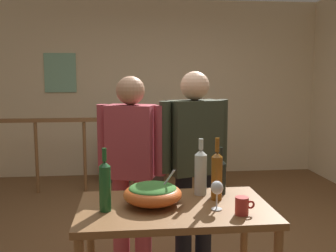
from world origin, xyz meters
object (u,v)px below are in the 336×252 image
at_px(serving_table, 174,222).
at_px(wine_bottle_dark, 220,175).
at_px(wine_bottle_clear, 201,171).
at_px(person_standing_left, 131,162).
at_px(tv_console, 133,165).
at_px(wine_bottle_green, 105,185).
at_px(wine_glass, 217,189).
at_px(stair_railing, 146,142).
at_px(person_standing_right, 194,156).
at_px(wine_bottle_amber, 217,175).
at_px(flat_screen_tv, 132,134).
at_px(mug_red, 242,206).
at_px(salad_bowl, 153,193).
at_px(framed_picture, 60,73).

distance_m(serving_table, wine_bottle_dark, 0.44).
bearing_deg(wine_bottle_clear, person_standing_left, 129.88).
bearing_deg(wine_bottle_dark, tv_console, 98.87).
relative_size(wine_bottle_green, wine_bottle_dark, 1.19).
xyz_separation_m(wine_glass, wine_bottle_clear, (-0.04, 0.29, 0.03)).
bearing_deg(stair_railing, wine_glass, -85.19).
bearing_deg(wine_bottle_green, person_standing_right, 50.12).
relative_size(stair_railing, person_standing_right, 2.02).
height_order(tv_console, wine_bottle_dark, wine_bottle_dark).
bearing_deg(wine_bottle_amber, stair_railing, 95.90).
relative_size(wine_glass, person_standing_left, 0.11).
height_order(tv_console, wine_bottle_green, wine_bottle_green).
distance_m(wine_glass, wine_bottle_green, 0.64).
xyz_separation_m(flat_screen_tv, wine_bottle_clear, (0.39, -3.31, 0.26)).
relative_size(tv_console, mug_red, 8.06).
relative_size(wine_bottle_amber, wine_bottle_dark, 1.27).
bearing_deg(wine_bottle_green, wine_bottle_amber, 11.17).
distance_m(serving_table, wine_bottle_clear, 0.38).
bearing_deg(salad_bowl, wine_glass, -19.30).
xyz_separation_m(tv_console, person_standing_left, (-0.05, -2.82, 0.70)).
bearing_deg(person_standing_right, framed_picture, -82.09).
relative_size(framed_picture, salad_bowl, 1.67).
relative_size(flat_screen_tv, salad_bowl, 1.90).
distance_m(salad_bowl, wine_bottle_clear, 0.37).
height_order(flat_screen_tv, salad_bowl, salad_bowl).
relative_size(framed_picture, serving_table, 0.52).
relative_size(framed_picture, wine_glass, 3.44).
distance_m(tv_console, person_standing_right, 2.94).
height_order(stair_railing, flat_screen_tv, stair_railing).
distance_m(salad_bowl, wine_bottle_amber, 0.41).
distance_m(wine_bottle_amber, person_standing_left, 0.82).
relative_size(salad_bowl, wine_bottle_clear, 0.96).
relative_size(wine_bottle_green, wine_bottle_clear, 1.00).
xyz_separation_m(flat_screen_tv, wine_glass, (0.43, -3.60, 0.22)).
bearing_deg(wine_bottle_clear, wine_glass, -82.57).
xyz_separation_m(tv_console, wine_bottle_green, (-0.20, -3.59, 0.74)).
relative_size(tv_console, wine_bottle_green, 2.47).
height_order(tv_console, salad_bowl, salad_bowl).
relative_size(framed_picture, flat_screen_tv, 0.88).
height_order(tv_console, person_standing_right, person_standing_right).
height_order(stair_railing, salad_bowl, stair_railing).
relative_size(tv_console, wine_glass, 5.31).
relative_size(stair_railing, mug_red, 28.82).
bearing_deg(mug_red, stair_railing, 96.85).
bearing_deg(tv_console, salad_bowl, -88.85).
height_order(serving_table, person_standing_left, person_standing_left).
bearing_deg(mug_red, salad_bowl, 155.59).
xyz_separation_m(flat_screen_tv, person_standing_left, (-0.05, -2.78, 0.21)).
bearing_deg(stair_railing, wine_bottle_clear, -85.46).
distance_m(stair_railing, person_standing_left, 2.28).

